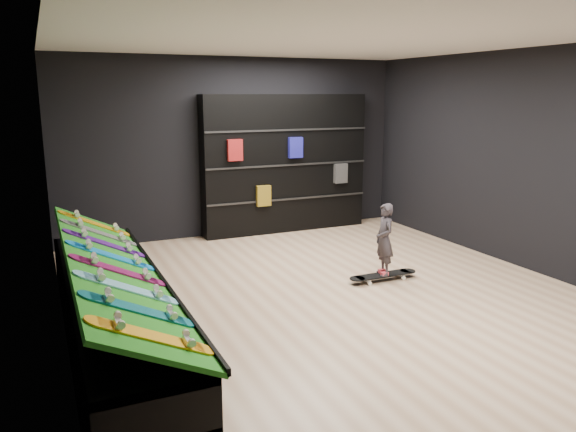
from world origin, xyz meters
name	(u,v)px	position (x,y,z in m)	size (l,w,h in m)	color
floor	(333,296)	(0.00, 0.00, 0.00)	(6.00, 7.00, 0.01)	#D2B08D
ceiling	(337,37)	(0.00, 0.00, 3.00)	(6.00, 7.00, 0.01)	white
wall_back	(235,147)	(0.00, 3.50, 1.50)	(6.00, 0.02, 3.00)	black
wall_left	(53,191)	(-3.00, 0.00, 1.50)	(0.02, 7.00, 3.00)	black
wall_right	(528,161)	(3.00, 0.00, 1.50)	(0.02, 7.00, 3.00)	black
display_rack	(112,310)	(-2.55, 0.00, 0.25)	(0.90, 4.50, 0.50)	black
turf_ramp	(114,266)	(-2.50, 0.00, 0.71)	(1.00, 4.50, 0.04)	#176A10
back_shelving	(285,164)	(0.85, 3.32, 1.19)	(2.98, 0.35, 2.39)	black
floor_skateboard	(383,277)	(0.89, 0.25, 0.04)	(0.98, 0.22, 0.09)	black
child	(384,253)	(0.89, 0.25, 0.37)	(0.21, 0.15, 0.56)	black
display_board_0	(153,336)	(-2.49, -1.90, 0.74)	(0.98, 0.22, 0.09)	yellow
display_board_1	(139,309)	(-2.49, -1.36, 0.74)	(0.98, 0.22, 0.09)	#0C8C99
display_board_2	(128,288)	(-2.49, -0.81, 0.74)	(0.98, 0.22, 0.09)	#0CB2E5
display_board_3	(119,270)	(-2.49, -0.27, 0.74)	(0.98, 0.22, 0.09)	#E5198C
display_board_4	(112,256)	(-2.49, 0.27, 0.74)	(0.98, 0.22, 0.09)	blue
display_board_5	(106,243)	(-2.49, 0.81, 0.74)	(0.98, 0.22, 0.09)	purple
display_board_6	(100,233)	(-2.49, 1.36, 0.74)	(0.98, 0.22, 0.09)	black
display_board_7	(95,224)	(-2.49, 1.90, 0.74)	(0.98, 0.22, 0.09)	orange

